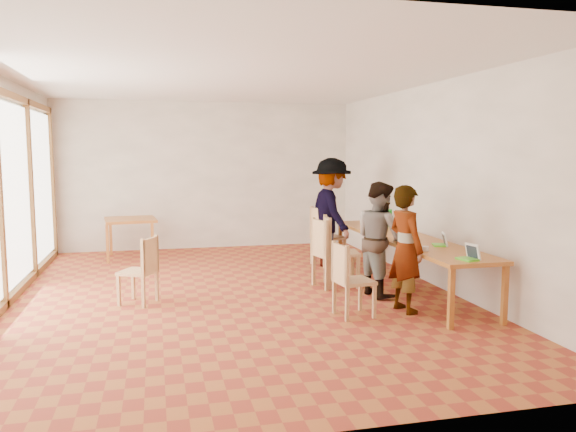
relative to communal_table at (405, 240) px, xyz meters
name	(u,v)px	position (x,y,z in m)	size (l,w,h in m)	color
ground	(234,295)	(-2.50, 0.13, -0.70)	(8.00, 8.00, 0.00)	#AA5729
wall_back	(207,175)	(-2.50, 4.13, 0.80)	(6.00, 0.10, 3.00)	white
wall_front	(314,225)	(-2.50, -3.87, 0.80)	(6.00, 0.10, 3.00)	white
wall_right	(434,185)	(0.50, 0.13, 0.80)	(0.10, 8.00, 3.00)	white
ceiling	(232,74)	(-2.50, 0.13, 2.32)	(6.00, 8.00, 0.04)	white
communal_table	(405,240)	(0.00, 0.00, 0.00)	(0.80, 4.00, 0.75)	#A46724
side_table	(130,223)	(-4.01, 3.27, -0.03)	(0.90, 0.90, 0.75)	#A46724
chair_near	(347,272)	(-1.32, -1.21, -0.15)	(0.47, 0.47, 0.48)	tan
chair_mid	(326,246)	(-1.13, 0.27, -0.08)	(0.56, 0.56, 0.54)	tan
chair_far	(334,244)	(-0.99, 0.30, -0.07)	(0.54, 0.54, 0.55)	tan
chair_empty	(323,230)	(-0.71, 1.79, -0.07)	(0.59, 0.59, 0.55)	tan
chair_spare	(144,263)	(-3.71, -0.07, -0.16)	(0.56, 0.56, 0.47)	tan
person_near	(406,249)	(-0.53, -1.15, 0.09)	(0.58, 0.38, 1.58)	gray
person_mid	(380,239)	(-0.53, -0.31, 0.09)	(0.77, 0.60, 1.58)	gray
person_far	(331,213)	(-0.62, 1.59, 0.24)	(1.22, 0.70, 1.88)	gray
laptop_near	(470,255)	(-0.03, -1.79, 0.10)	(0.24, 0.26, 0.19)	#54C824
laptop_mid	(442,242)	(0.13, -0.84, 0.10)	(0.24, 0.25, 0.18)	#54C824
laptop_far	(384,223)	(0.16, 1.16, 0.11)	(0.26, 0.29, 0.22)	#54C824
yellow_mug	(373,225)	(-0.09, 1.01, 0.09)	(0.11, 0.11, 0.09)	yellow
green_bottle	(390,217)	(0.29, 1.21, 0.19)	(0.07, 0.07, 0.28)	#15821A
clear_glass	(367,222)	(-0.01, 1.47, 0.09)	(0.07, 0.07, 0.09)	silver
condiment_cup	(426,249)	(-0.26, -1.14, 0.08)	(0.08, 0.08, 0.06)	white
pink_phone	(408,241)	(-0.13, -0.38, 0.05)	(0.05, 0.10, 0.01)	#D04558
black_pouch	(406,241)	(-0.28, -0.64, 0.09)	(0.16, 0.26, 0.09)	black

